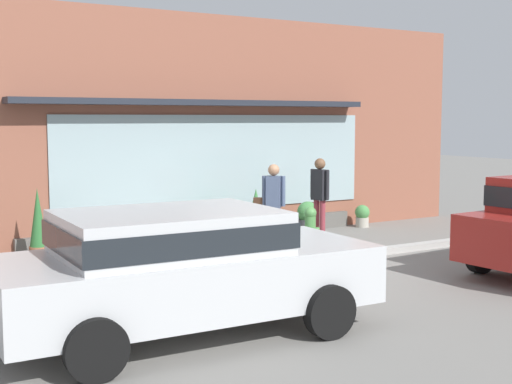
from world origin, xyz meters
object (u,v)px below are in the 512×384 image
object	(u,v)px
pedestrian_passerby	(320,192)
potted_plant_trailing_edge	(308,217)
pedestrian_with_handbag	(273,200)
fire_hydrant	(310,229)
potted_plant_doorstep	(38,227)
potted_plant_window_left	(219,223)
parked_car_silver	(181,264)
potted_plant_window_center	(362,216)
potted_plant_corner_tall	(256,216)

from	to	relation	value
pedestrian_passerby	potted_plant_trailing_edge	xyz separation A→B (m)	(0.23, 0.76, -0.65)
potted_plant_trailing_edge	pedestrian_passerby	bearing A→B (deg)	-106.75
pedestrian_with_handbag	pedestrian_passerby	size ratio (longest dim) A/B	0.97
fire_hydrant	potted_plant_doorstep	size ratio (longest dim) A/B	0.63
potted_plant_window_left	potted_plant_trailing_edge	world-z (taller)	potted_plant_window_left
parked_car_silver	potted_plant_trailing_edge	xyz separation A→B (m)	(5.54, 5.28, -0.49)
fire_hydrant	pedestrian_passerby	bearing A→B (deg)	45.28
fire_hydrant	pedestrian_with_handbag	world-z (taller)	pedestrian_with_handbag
fire_hydrant	parked_car_silver	distance (m)	5.81
pedestrian_passerby	potted_plant_doorstep	size ratio (longest dim) A/B	1.29
fire_hydrant	pedestrian_with_handbag	xyz separation A→B (m)	(-0.59, 0.45, 0.55)
fire_hydrant	potted_plant_window_center	bearing A→B (deg)	32.59
fire_hydrant	potted_plant_window_left	bearing A→B (deg)	131.30
potted_plant_window_center	potted_plant_doorstep	size ratio (longest dim) A/B	0.39
fire_hydrant	parked_car_silver	size ratio (longest dim) A/B	0.19
pedestrian_with_handbag	potted_plant_doorstep	distance (m)	4.40
pedestrian_with_handbag	potted_plant_window_center	world-z (taller)	pedestrian_with_handbag
parked_car_silver	potted_plant_window_center	distance (m)	9.07
pedestrian_passerby	potted_plant_window_center	distance (m)	2.26
pedestrian_passerby	potted_plant_trailing_edge	distance (m)	1.02
potted_plant_window_center	potted_plant_trailing_edge	world-z (taller)	potted_plant_trailing_edge
potted_plant_window_center	potted_plant_doorstep	xyz separation A→B (m)	(-7.62, -0.32, 0.37)
fire_hydrant	parked_car_silver	bearing A→B (deg)	-140.62
potted_plant_window_left	pedestrian_passerby	bearing A→B (deg)	-15.59
fire_hydrant	potted_plant_doorstep	xyz separation A→B (m)	(-4.86, 1.45, 0.22)
potted_plant_corner_tall	potted_plant_window_left	world-z (taller)	potted_plant_corner_tall
pedestrian_with_handbag	potted_plant_window_left	size ratio (longest dim) A/B	2.06
potted_plant_doorstep	potted_plant_trailing_edge	bearing A→B (deg)	1.49
pedestrian_with_handbag	parked_car_silver	bearing A→B (deg)	89.93
potted_plant_trailing_edge	potted_plant_corner_tall	bearing A→B (deg)	-173.67
pedestrian_with_handbag	potted_plant_corner_tall	size ratio (longest dim) A/B	1.52
fire_hydrant	potted_plant_window_left	world-z (taller)	fire_hydrant
parked_car_silver	potted_plant_corner_tall	distance (m)	6.57
pedestrian_passerby	pedestrian_with_handbag	bearing A→B (deg)	-85.55
pedestrian_passerby	potted_plant_window_left	world-z (taller)	pedestrian_passerby
potted_plant_window_center	potted_plant_doorstep	distance (m)	7.64
pedestrian_with_handbag	potted_plant_window_center	xyz separation A→B (m)	(3.35, 1.31, -0.70)
parked_car_silver	potted_plant_doorstep	distance (m)	5.14
potted_plant_window_left	potted_plant_doorstep	distance (m)	3.62
pedestrian_with_handbag	potted_plant_window_center	size ratio (longest dim) A/B	3.18
potted_plant_window_left	potted_plant_window_center	distance (m)	4.03
parked_car_silver	potted_plant_doorstep	bearing A→B (deg)	95.97
pedestrian_passerby	potted_plant_window_left	bearing A→B (deg)	-116.49
potted_plant_doorstep	pedestrian_passerby	bearing A→B (deg)	-6.05
parked_car_silver	potted_plant_trailing_edge	distance (m)	7.67
potted_plant_window_center	potted_plant_doorstep	world-z (taller)	potted_plant_doorstep
potted_plant_doorstep	potted_plant_window_left	bearing A→B (deg)	-0.36
potted_plant_trailing_edge	potted_plant_doorstep	distance (m)	5.93
potted_plant_window_center	potted_plant_trailing_edge	size ratio (longest dim) A/B	0.72
potted_plant_corner_tall	potted_plant_doorstep	bearing A→B (deg)	179.93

